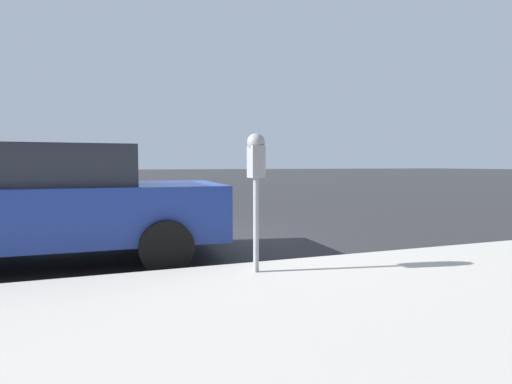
% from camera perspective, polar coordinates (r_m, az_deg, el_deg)
% --- Properties ---
extents(ground_plane, '(220.00, 220.00, 0.00)m').
position_cam_1_polar(ground_plane, '(6.74, -14.85, -7.25)').
color(ground_plane, '#2B2B2D').
extents(parking_meter, '(0.21, 0.19, 1.48)m').
position_cam_1_polar(parking_meter, '(4.22, 0.00, 3.64)').
color(parking_meter, gray).
rests_on(parking_meter, sidewalk).
extents(car_blue, '(2.18, 4.29, 1.53)m').
position_cam_1_polar(car_blue, '(5.79, -27.22, -1.26)').
color(car_blue, navy).
rests_on(car_blue, ground_plane).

